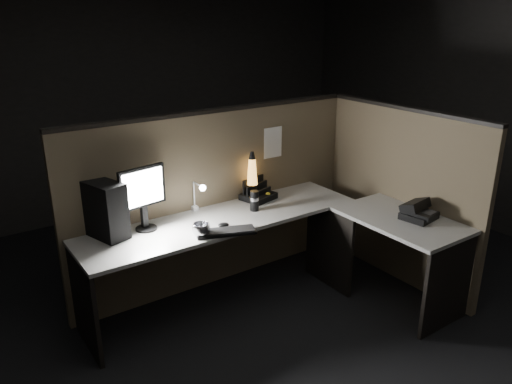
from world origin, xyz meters
TOP-DOWN VIEW (x-y plane):
  - floor at (0.00, 0.00)m, footprint 6.00×6.00m
  - room_shell at (0.00, 0.00)m, footprint 6.00×6.00m
  - partition_back at (0.00, 0.93)m, footprint 2.66×0.06m
  - partition_right at (1.33, 0.10)m, footprint 0.06×1.66m
  - desk at (0.18, 0.25)m, footprint 2.60×1.60m
  - pc_tower at (-1.02, 0.82)m, footprint 0.28×0.43m
  - monitor at (-0.73, 0.76)m, footprint 0.37×0.16m
  - keyboard at (-0.28, 0.34)m, footprint 0.46×0.29m
  - mouse at (-0.24, 0.45)m, footprint 0.10×0.08m
  - clip_lamp at (-0.25, 0.80)m, footprint 0.05×0.20m
  - organizer at (0.32, 0.80)m, footprint 0.31×0.29m
  - lava_lamp at (0.28, 0.83)m, footprint 0.11×0.11m
  - travel_mug at (0.15, 0.59)m, footprint 0.07×0.07m
  - steel_mug at (-0.46, 0.40)m, footprint 0.16×0.16m
  - figurine at (0.38, 0.73)m, footprint 0.05×0.05m
  - pinned_paper at (0.55, 0.90)m, footprint 0.19×0.00m
  - desk_phone at (1.10, -0.27)m, footprint 0.28×0.29m

SIDE VIEW (x-z plane):
  - floor at x=0.00m, z-range 0.00..0.00m
  - desk at x=0.18m, z-range 0.22..0.95m
  - keyboard at x=-0.28m, z-range 0.73..0.75m
  - mouse at x=-0.24m, z-range 0.73..0.76m
  - partition_back at x=0.00m, z-range 0.00..1.50m
  - partition_right at x=1.33m, z-range 0.00..1.50m
  - figurine at x=0.38m, z-range 0.75..0.80m
  - organizer at x=0.32m, z-range 0.68..0.87m
  - steel_mug at x=-0.46m, z-range 0.73..0.83m
  - desk_phone at x=1.10m, z-range 0.71..0.86m
  - travel_mug at x=0.15m, z-range 0.73..0.90m
  - clip_lamp at x=-0.25m, z-range 0.75..1.01m
  - lava_lamp at x=0.28m, z-range 0.69..1.11m
  - pc_tower at x=-1.02m, z-range 0.73..1.14m
  - monitor at x=-0.73m, z-range 0.78..1.26m
  - pinned_paper at x=0.55m, z-range 1.04..1.31m
  - room_shell at x=0.00m, z-range -1.38..4.62m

